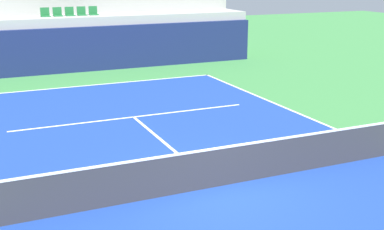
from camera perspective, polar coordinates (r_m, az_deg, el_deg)
ground_plane at (r=12.12m, az=2.78°, el=-7.98°), size 80.00×80.00×0.00m
court_surface at (r=12.12m, az=2.78°, el=-7.96°), size 11.00×24.00×0.01m
baseline_far at (r=22.93m, az=-10.72°, el=3.31°), size 11.00×0.10×0.00m
service_line_far at (r=17.72m, az=-6.51°, el=-0.22°), size 8.26×0.10×0.00m
centre_service_line at (r=14.84m, az=-2.76°, el=-3.36°), size 0.10×6.40×0.00m
back_wall at (r=25.93m, az=-12.57°, el=7.08°), size 18.94×0.30×2.19m
stands_tier_lower at (r=27.21m, az=-13.19°, el=7.91°), size 18.94×2.40×2.63m
stands_tier_upper at (r=29.50m, az=-14.16°, el=9.32°), size 18.94×2.40×3.53m
seating_row_lower at (r=27.15m, az=-13.42°, el=10.94°), size 2.86×0.44×0.44m
tennis_net at (r=11.92m, az=2.82°, el=-5.75°), size 11.08×0.08×1.07m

